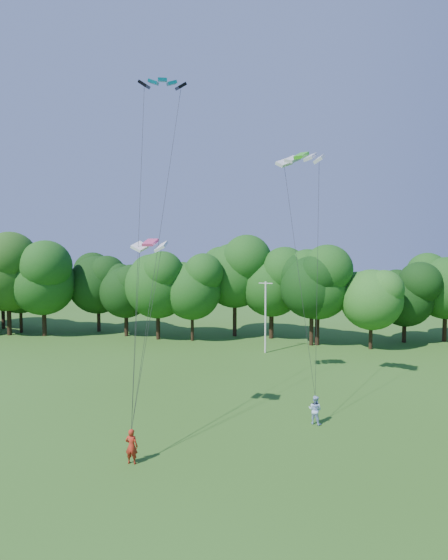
# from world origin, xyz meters

# --- Properties ---
(ground) EXTENTS (160.00, 160.00, 0.00)m
(ground) POSITION_xyz_m (0.00, 0.00, 0.00)
(ground) COLOR #315B19
(ground) RESTS_ON ground
(utility_pole) EXTENTS (1.48, 0.48, 7.58)m
(utility_pole) POSITION_xyz_m (1.43, 29.48, 3.92)
(utility_pole) COLOR silver
(utility_pole) RESTS_ON ground
(kite_flyer_left) EXTENTS (0.67, 0.45, 1.80)m
(kite_flyer_left) POSITION_xyz_m (-3.54, 4.17, 0.90)
(kite_flyer_left) COLOR #B32717
(kite_flyer_left) RESTS_ON ground
(kite_flyer_right) EXTENTS (1.07, 0.98, 1.78)m
(kite_flyer_right) POSITION_xyz_m (5.84, 10.89, 0.89)
(kite_flyer_right) COLOR #B3CEF8
(kite_flyer_right) RESTS_ON ground
(kite_teal) EXTENTS (3.16, 2.09, 0.56)m
(kite_teal) POSITION_xyz_m (-4.00, 11.47, 21.71)
(kite_teal) COLOR #046C8D
(kite_teal) RESTS_ON ground
(kite_green) EXTENTS (3.39, 2.40, 0.69)m
(kite_green) POSITION_xyz_m (4.85, 14.08, 17.19)
(kite_green) COLOR green
(kite_green) RESTS_ON ground
(kite_pink) EXTENTS (2.06, 1.12, 0.46)m
(kite_pink) POSITION_xyz_m (-3.63, 7.67, 11.25)
(kite_pink) COLOR #D43B71
(kite_pink) RESTS_ON ground
(tree_back_west) EXTENTS (10.42, 10.42, 15.15)m
(tree_back_west) POSITION_xyz_m (-31.61, 33.85, 9.46)
(tree_back_west) COLOR black
(tree_back_west) RESTS_ON ground
(tree_back_center) EXTENTS (7.96, 7.96, 11.57)m
(tree_back_center) POSITION_xyz_m (6.37, 34.03, 7.23)
(tree_back_center) COLOR #322213
(tree_back_center) RESTS_ON ground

